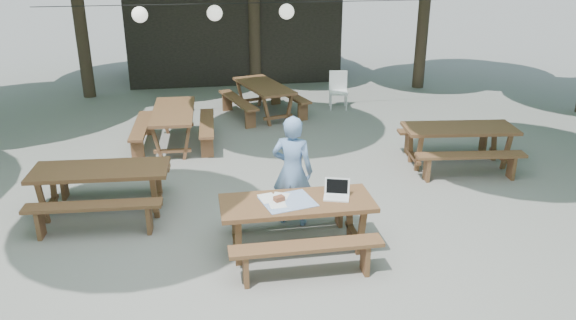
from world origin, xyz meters
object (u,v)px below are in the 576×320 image
(main_picnic_table, at_px, (297,226))
(woman, at_px, (292,171))
(plastic_chair, at_px, (338,98))
(picnic_table_nw, at_px, (103,191))

(main_picnic_table, relative_size, woman, 1.22)
(main_picnic_table, relative_size, plastic_chair, 2.22)
(picnic_table_nw, bearing_deg, main_picnic_table, -27.07)
(woman, xyz_separation_m, plastic_chair, (2.17, 5.73, -0.57))
(main_picnic_table, height_order, plastic_chair, plastic_chair)
(woman, bearing_deg, picnic_table_nw, 8.54)
(picnic_table_nw, distance_m, woman, 2.91)
(main_picnic_table, xyz_separation_m, plastic_chair, (2.26, 6.56, -0.13))
(woman, relative_size, plastic_chair, 1.83)
(picnic_table_nw, relative_size, woman, 1.24)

